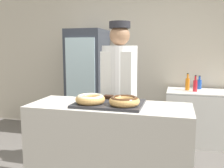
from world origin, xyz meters
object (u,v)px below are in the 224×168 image
Objects in this scene: donut_light_glaze at (90,99)px; brownie_back_right at (119,98)px; bottle_orange at (187,84)px; chest_freezer at (203,117)px; bottle_red at (195,85)px; bottle_blue at (199,84)px; serving_tray at (109,104)px; donut_chocolate_glaze at (124,100)px; beverage_fridge at (88,83)px; brownie_back_left at (108,97)px; baker_person at (119,94)px.

donut_light_glaze reaches higher than brownie_back_right.
chest_freezer is at bearing -9.67° from bottle_orange.
bottle_blue is at bearing 72.93° from bottle_red.
brownie_back_right is (0.21, 0.24, -0.02)m from donut_light_glaze.
serving_tray is at bearing 25.98° from donut_light_glaze.
donut_light_glaze is at bearing -120.14° from bottle_red.
beverage_fridge reaches higher than donut_chocolate_glaze.
beverage_fridge is (-0.79, 1.57, -0.10)m from brownie_back_left.
donut_chocolate_glaze is 2.16m from bottle_blue.
chest_freezer is at bearing 19.94° from bottle_red.
baker_person is 1.58× the size of chest_freezer.
chest_freezer is (1.06, 1.57, -0.56)m from brownie_back_left.
beverage_fridge is at bearing -173.33° from bottle_blue.
serving_tray is at bearing -108.28° from brownie_back_right.
bottle_orange is at bearing -139.34° from bottle_blue.
beverage_fridge reaches higher than brownie_back_left.
baker_person is (-0.04, 0.60, -0.03)m from serving_tray.
bottle_red is at bearing 68.12° from donut_chocolate_glaze.
brownie_back_left is 1.81m from bottle_orange.
brownie_back_left is at bearing -63.33° from beverage_fridge.
donut_light_glaze is 2.29m from bottle_blue.
bottle_orange is at bearing 66.48° from brownie_back_right.
bottle_orange reaches higher than brownie_back_left.
brownie_back_right is 1.76m from bottle_orange.
bottle_orange is 1.24× the size of bottle_blue.
donut_light_glaze is at bearing -116.24° from bottle_orange.
beverage_fridge is 7.17× the size of bottle_red.
brownie_back_right is at bearing -116.58° from bottle_blue.
donut_light_glaze is (-0.16, -0.08, 0.05)m from serving_tray.
serving_tray is 0.60m from baker_person.
chest_freezer is at bearing 0.21° from beverage_fridge.
donut_chocolate_glaze is 0.25× the size of chest_freezer.
brownie_back_left is 0.35× the size of bottle_red.
bottle_red is 1.15× the size of bottle_blue.
chest_freezer is (1.85, 0.01, -0.46)m from beverage_fridge.
bottle_orange is at bearing 138.26° from bottle_red.
serving_tray is 1.89m from bottle_red.
baker_person is 7.16× the size of bottle_red.
chest_freezer is at bearing 58.75° from brownie_back_right.
beverage_fridge is 1.60m from bottle_orange.
serving_tray is 0.17m from brownie_back_right.
donut_chocolate_glaze is 1.95m from bottle_orange.
brownie_back_left is 0.05× the size of baker_person.
bottle_red reaches higher than brownie_back_right.
donut_chocolate_glaze is 1.03× the size of bottle_orange.
bottle_orange reaches higher than chest_freezer.
brownie_back_right is (0.11, 0.00, 0.00)m from brownie_back_left.
serving_tray is 2.93× the size of bottle_blue.
baker_person reaches higher than bottle_blue.
brownie_back_right is at bearing -118.04° from bottle_red.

